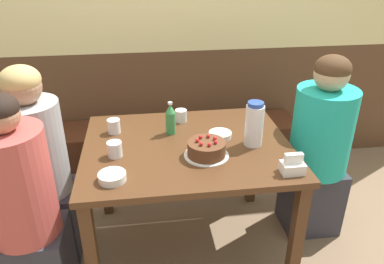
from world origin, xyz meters
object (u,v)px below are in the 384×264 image
birthday_cake (207,149)px  water_pitcher (254,124)px  bowl_soup_white (220,135)px  bowl_rice_small (112,177)px  bench_seat (175,150)px  person_teal_shirt (40,172)px  person_pale_blue_shirt (319,150)px  person_grey_tee (24,215)px  glass_tumbler_short (114,126)px  glass_water_tall (115,149)px  glass_shot_small (181,116)px  soju_bottle (170,119)px  napkin_holder (293,166)px

birthday_cake → water_pitcher: bearing=18.1°
bowl_soup_white → bowl_rice_small: (-0.59, -0.36, 0.00)m
bench_seat → person_teal_shirt: 1.17m
birthday_cake → person_pale_blue_shirt: size_ratio=0.20×
bowl_rice_small → person_grey_tee: bearing=176.3°
glass_tumbler_short → person_grey_tee: size_ratio=0.07×
birthday_cake → glass_water_tall: bearing=172.5°
bowl_rice_small → glass_shot_small: 0.72m
bowl_soup_white → glass_tumbler_short: size_ratio=1.57×
birthday_cake → bench_seat: bearing=95.0°
soju_bottle → napkin_holder: size_ratio=1.78×
glass_shot_small → person_grey_tee: bearing=-145.0°
glass_water_tall → glass_tumbler_short: bearing=93.5°
glass_water_tall → person_teal_shirt: size_ratio=0.07×
bowl_rice_small → person_grey_tee: (-0.44, 0.03, -0.20)m
glass_tumbler_short → person_pale_blue_shirt: bearing=-5.5°
bench_seat → bowl_rice_small: bowl_rice_small is taller
bench_seat → soju_bottle: (-0.08, -0.68, 0.59)m
glass_shot_small → person_teal_shirt: 0.88m
glass_water_tall → glass_tumbler_short: size_ratio=0.98×
glass_tumbler_short → person_teal_shirt: bearing=-163.5°
birthday_cake → person_teal_shirt: bearing=166.8°
glass_shot_small → person_pale_blue_shirt: size_ratio=0.06×
napkin_holder → water_pitcher: bearing=109.2°
glass_water_tall → person_grey_tee: person_grey_tee is taller
birthday_cake → bowl_rice_small: size_ratio=1.80×
glass_tumbler_short → person_grey_tee: bearing=-131.6°
glass_shot_small → bowl_soup_white: bearing=-51.4°
glass_tumbler_short → person_teal_shirt: (-0.42, -0.13, -0.20)m
soju_bottle → glass_tumbler_short: 0.34m
birthday_cake → glass_tumbler_short: size_ratio=2.83×
soju_bottle → person_grey_tee: bearing=-150.6°
napkin_holder → person_pale_blue_shirt: (0.36, 0.44, -0.19)m
water_pitcher → napkin_holder: 0.34m
bowl_soup_white → person_teal_shirt: person_teal_shirt is taller
soju_bottle → person_grey_tee: size_ratio=0.17×
bench_seat → person_pale_blue_shirt: 1.17m
bowl_rice_small → person_pale_blue_shirt: size_ratio=0.11×
bench_seat → bowl_soup_white: size_ratio=14.84×
soju_bottle → bowl_rice_small: bearing=-124.8°
glass_tumbler_short → person_teal_shirt: person_teal_shirt is taller
birthday_cake → water_pitcher: size_ratio=0.95×
soju_bottle → person_teal_shirt: 0.80m
bowl_soup_white → glass_shot_small: 0.32m
glass_water_tall → person_grey_tee: 0.53m
glass_shot_small → bowl_rice_small: bearing=-122.7°
glass_shot_small → person_grey_tee: 1.03m
person_pale_blue_shirt → person_grey_tee: bearing=12.1°
glass_shot_small → birthday_cake: bearing=-79.1°
person_teal_shirt → bowl_soup_white: bearing=-1.1°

